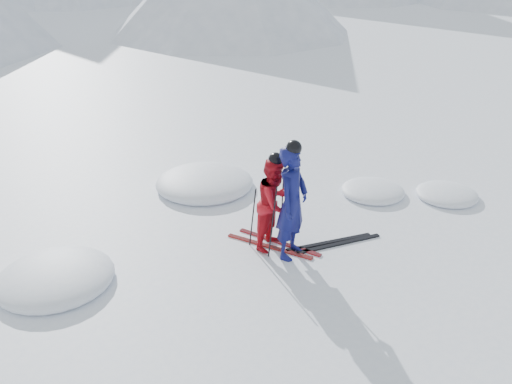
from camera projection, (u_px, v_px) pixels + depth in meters
ground at (340, 230)px, 10.35m from camera, size 160.00×160.00×0.00m
skier_blue at (292, 203)px, 9.12m from camera, size 0.87×0.74×2.02m
skier_red at (275, 204)px, 9.47m from camera, size 0.99×0.88×1.69m
pole_blue_left at (273, 223)px, 9.20m from camera, size 0.13×0.09×1.34m
pole_blue_right at (293, 211)px, 9.58m from camera, size 0.13×0.08×1.34m
pole_red_left at (253, 217)px, 9.60m from camera, size 0.11×0.09×1.12m
pole_red_right at (282, 210)px, 9.87m from camera, size 0.11×0.08×1.12m
ski_worn_left at (269, 246)px, 9.76m from camera, size 0.73×1.61×0.03m
ski_worn_right at (279, 242)px, 9.89m from camera, size 0.62×1.64×0.03m
ski_loose_a at (329, 242)px, 9.89m from camera, size 1.64×0.62×0.03m
ski_loose_b at (339, 244)px, 9.84m from camera, size 1.66×0.57×0.03m
snow_lumps at (216, 212)px, 11.00m from camera, size 9.33×5.42×0.48m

